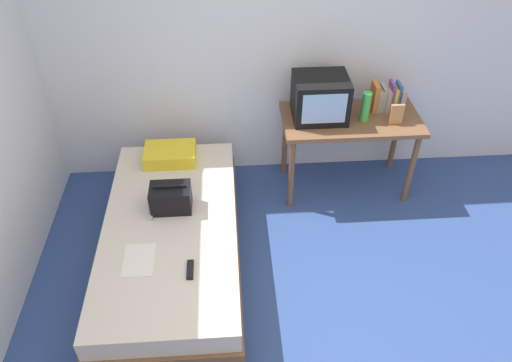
% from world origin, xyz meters
% --- Properties ---
extents(ground_plane, '(8.00, 8.00, 0.00)m').
position_xyz_m(ground_plane, '(0.00, 0.00, 0.00)').
color(ground_plane, '#2D4784').
extents(wall_back, '(5.20, 0.10, 2.60)m').
position_xyz_m(wall_back, '(0.00, 2.00, 1.30)').
color(wall_back, silver).
rests_on(wall_back, ground).
extents(bed, '(1.00, 2.00, 0.44)m').
position_xyz_m(bed, '(-0.86, 0.75, 0.22)').
color(bed, brown).
rests_on(bed, ground).
extents(desk, '(1.16, 0.60, 0.75)m').
position_xyz_m(desk, '(0.63, 1.60, 0.65)').
color(desk, brown).
rests_on(desk, ground).
extents(tv, '(0.44, 0.39, 0.36)m').
position_xyz_m(tv, '(0.36, 1.63, 0.93)').
color(tv, black).
rests_on(tv, desk).
extents(water_bottle, '(0.07, 0.07, 0.26)m').
position_xyz_m(water_bottle, '(0.73, 1.54, 0.88)').
color(water_bottle, green).
rests_on(water_bottle, desk).
extents(book_row, '(0.27, 0.17, 0.25)m').
position_xyz_m(book_row, '(0.95, 1.72, 0.86)').
color(book_row, '#CC7233').
rests_on(book_row, desk).
extents(picture_frame, '(0.11, 0.02, 0.18)m').
position_xyz_m(picture_frame, '(0.97, 1.48, 0.84)').
color(picture_frame, '#B27F4C').
rests_on(picture_frame, desk).
extents(pillow, '(0.43, 0.30, 0.11)m').
position_xyz_m(pillow, '(-0.90, 1.51, 0.50)').
color(pillow, yellow).
rests_on(pillow, bed).
extents(handbag, '(0.30, 0.20, 0.22)m').
position_xyz_m(handbag, '(-0.85, 0.91, 0.55)').
color(handbag, black).
rests_on(handbag, bed).
extents(magazine, '(0.21, 0.29, 0.01)m').
position_xyz_m(magazine, '(-1.04, 0.40, 0.45)').
color(magazine, white).
rests_on(magazine, bed).
extents(remote_dark, '(0.04, 0.16, 0.02)m').
position_xyz_m(remote_dark, '(-0.70, 0.29, 0.46)').
color(remote_dark, black).
rests_on(remote_dark, bed).
extents(remote_silver, '(0.04, 0.14, 0.02)m').
position_xyz_m(remote_silver, '(-1.01, 0.85, 0.46)').
color(remote_silver, '#B7B7BC').
rests_on(remote_silver, bed).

